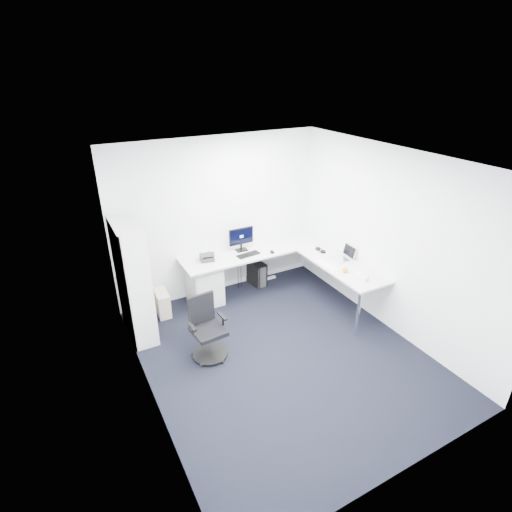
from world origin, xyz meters
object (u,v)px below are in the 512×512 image
monitor (241,239)px  laptop (340,253)px  l_desk (267,278)px  bookshelf (133,281)px  task_chair (209,330)px

monitor → laptop: size_ratio=1.44×
l_desk → bookshelf: size_ratio=1.51×
bookshelf → laptop: 3.26m
bookshelf → laptop: size_ratio=5.78×
l_desk → bookshelf: (-2.17, 0.05, 0.49)m
l_desk → task_chair: task_chair is taller
monitor → laptop: 1.66m
task_chair → monitor: bearing=44.9°
bookshelf → laptop: bookshelf is taller
l_desk → task_chair: size_ratio=2.99×
l_desk → monitor: bearing=119.8°
bookshelf → task_chair: 1.31m
l_desk → laptop: bearing=-31.4°
bookshelf → laptop: (3.19, -0.67, 0.01)m
l_desk → monitor: (-0.25, 0.44, 0.60)m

